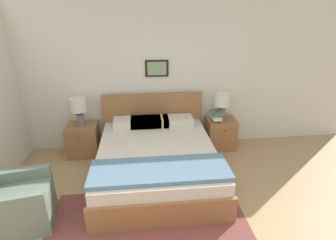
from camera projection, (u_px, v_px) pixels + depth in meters
name	position (u px, v px, depth m)	size (l,w,h in m)	color
wall_back	(162.00, 77.00, 4.60)	(7.26, 0.09, 2.60)	silver
area_rug_main	(149.00, 233.00, 3.03)	(2.40, 1.60, 0.01)	brown
bed	(157.00, 159.00, 3.97)	(1.76, 2.09, 1.03)	#936038
armchair	(15.00, 203.00, 3.05)	(0.81, 0.76, 0.92)	slate
nightstand_near_window	(83.00, 140.00, 4.59)	(0.51, 0.45, 0.56)	#936038
nightstand_by_door	(220.00, 133.00, 4.84)	(0.51, 0.45, 0.56)	#936038
table_lamp_near_window	(79.00, 107.00, 4.35)	(0.27, 0.27, 0.49)	slate
table_lamp_by_door	(222.00, 102.00, 4.60)	(0.27, 0.27, 0.49)	slate
book_thick_bottom	(216.00, 120.00, 4.67)	(0.17, 0.23, 0.03)	#232328
book_hardcover_middle	(216.00, 118.00, 4.66)	(0.17, 0.24, 0.04)	silver
book_novel_upper	(216.00, 116.00, 4.64)	(0.15, 0.24, 0.03)	silver
book_slim_near_top	(217.00, 114.00, 4.63)	(0.21, 0.24, 0.04)	#4C7551
book_paperback_top	(217.00, 112.00, 4.61)	(0.21, 0.29, 0.03)	#4C7551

